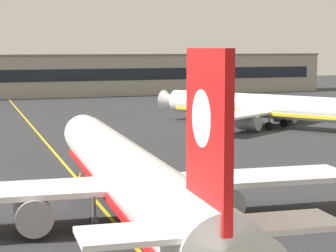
% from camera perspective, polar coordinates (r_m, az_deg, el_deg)
% --- Properties ---
extents(taxiway_centreline, '(10.56, 179.72, 0.01)m').
position_cam_1_polar(taxiway_centreline, '(62.80, -8.63, -3.86)').
color(taxiway_centreline, yellow).
rests_on(taxiway_centreline, ground).
extents(airliner_foreground, '(32.30, 41.52, 11.65)m').
position_cam_1_polar(airliner_foreground, '(42.28, -3.45, -4.42)').
color(airliner_foreground, white).
rests_on(airliner_foreground, ground).
extents(airliner_background, '(26.78, 33.20, 10.55)m').
position_cam_1_polar(airliner_background, '(95.34, 8.65, 1.66)').
color(airliner_background, white).
rests_on(airliner_background, ground).
extents(safety_cone_by_nose_gear, '(0.44, 0.44, 0.55)m').
position_cam_1_polar(safety_cone_by_nose_gear, '(59.38, -7.68, -4.22)').
color(safety_cone_by_nose_gear, orange).
rests_on(safety_cone_by_nose_gear, ground).
extents(terminal_building, '(164.22, 12.40, 10.05)m').
position_cam_1_polar(terminal_building, '(156.04, -14.44, 4.28)').
color(terminal_building, '#9E998E').
rests_on(terminal_building, ground).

